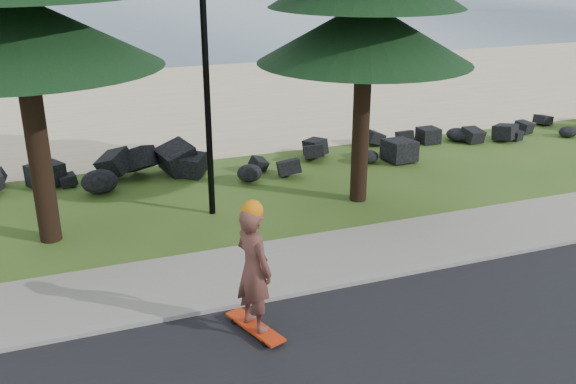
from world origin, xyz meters
name	(u,v)px	position (x,y,z in m)	size (l,w,h in m)	color
ground	(255,276)	(0.00, 0.00, 0.00)	(160.00, 160.00, 0.00)	#344F18
kerb	(270,297)	(0.00, -0.90, 0.05)	(160.00, 0.20, 0.10)	gray
sidewalk	(251,270)	(0.00, 0.20, 0.04)	(160.00, 2.00, 0.08)	#9E9784
beach_sand	(141,105)	(0.00, 14.50, 0.01)	(160.00, 15.00, 0.01)	tan
ocean	(80,14)	(0.00, 51.00, 0.00)	(160.00, 58.00, 0.01)	#304D5C
seawall_boulders	(190,179)	(0.00, 5.60, 0.00)	(60.00, 2.40, 1.10)	black
lamp_post	(204,28)	(0.00, 3.20, 4.13)	(0.25, 0.14, 8.14)	black
skateboarder	(254,270)	(-0.55, -1.78, 1.13)	(0.70, 1.24, 2.25)	red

